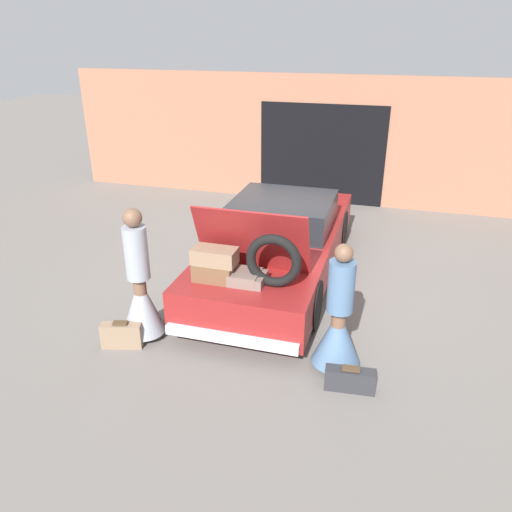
% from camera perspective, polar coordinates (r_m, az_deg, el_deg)
% --- Properties ---
extents(ground_plane, '(40.00, 40.00, 0.00)m').
position_cam_1_polar(ground_plane, '(8.17, 2.51, -2.14)').
color(ground_plane, slate).
extents(garage_wall_back, '(12.00, 0.14, 2.80)m').
position_cam_1_polar(garage_wall_back, '(11.48, 7.62, 12.91)').
color(garage_wall_back, '#9E664C').
rests_on(garage_wall_back, ground_plane).
extents(car, '(1.80, 4.73, 1.65)m').
position_cam_1_polar(car, '(7.92, 2.54, 1.45)').
color(car, maroon).
rests_on(car, ground_plane).
extents(person_left, '(0.55, 0.55, 1.76)m').
position_cam_1_polar(person_left, '(6.45, -13.05, -4.14)').
color(person_left, brown).
rests_on(person_left, ground_plane).
extents(person_right, '(0.57, 0.57, 1.58)m').
position_cam_1_polar(person_right, '(5.85, 9.36, -7.85)').
color(person_right, brown).
rests_on(person_right, ground_plane).
extents(suitcase_beside_left_person, '(0.53, 0.28, 0.36)m').
position_cam_1_polar(suitcase_beside_left_person, '(6.55, -15.09, -8.74)').
color(suitcase_beside_left_person, '#8C7259').
rests_on(suitcase_beside_left_person, ground_plane).
extents(suitcase_beside_right_person, '(0.57, 0.21, 0.29)m').
position_cam_1_polar(suitcase_beside_right_person, '(5.77, 10.69, -13.70)').
color(suitcase_beside_right_person, '#2D2D33').
rests_on(suitcase_beside_right_person, ground_plane).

